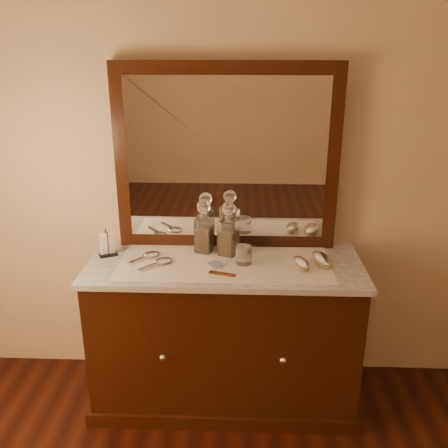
{
  "coord_description": "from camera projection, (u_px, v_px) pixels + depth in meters",
  "views": [
    {
      "loc": [
        0.09,
        -0.36,
        1.92
      ],
      "look_at": [
        0.0,
        1.85,
        1.1
      ],
      "focal_mm": 38.93,
      "sensor_mm": 36.0,
      "label": 1
    }
  ],
  "objects": [
    {
      "name": "hand_mirror_inner",
      "position": [
        160.0,
        262.0,
        2.52
      ],
      "size": [
        0.18,
        0.19,
        0.02
      ],
      "color": "silver",
      "rests_on": "lace_runner"
    },
    {
      "name": "dresser_plinth",
      "position": [
        225.0,
        388.0,
        2.83
      ],
      "size": [
        1.46,
        0.59,
        0.08
      ],
      "primitive_type": "cube",
      "color": "black",
      "rests_on": "floor"
    },
    {
      "name": "marble_top",
      "position": [
        225.0,
        265.0,
        2.55
      ],
      "size": [
        1.44,
        0.59,
        0.03
      ],
      "primitive_type": "cube",
      "color": "white",
      "rests_on": "dresser_cabinet"
    },
    {
      "name": "napkin_rack",
      "position": [
        108.0,
        245.0,
        2.61
      ],
      "size": [
        0.11,
        0.09,
        0.14
      ],
      "color": "black",
      "rests_on": "marble_top"
    },
    {
      "name": "pin_dish",
      "position": [
        215.0,
        264.0,
        2.49
      ],
      "size": [
        0.1,
        0.1,
        0.01
      ],
      "primitive_type": "cylinder",
      "rotation": [
        0.0,
        0.0,
        -0.4
      ],
      "color": "white",
      "rests_on": "lace_runner"
    },
    {
      "name": "knob_left",
      "position": [
        163.0,
        357.0,
        2.43
      ],
      "size": [
        0.04,
        0.04,
        0.04
      ],
      "primitive_type": "sphere",
      "color": "silver",
      "rests_on": "dresser_cabinet"
    },
    {
      "name": "tumblers",
      "position": [
        244.0,
        255.0,
        2.51
      ],
      "size": [
        0.08,
        0.08,
        0.09
      ],
      "color": "white",
      "rests_on": "lace_runner"
    },
    {
      "name": "brush_far",
      "position": [
        322.0,
        260.0,
        2.51
      ],
      "size": [
        0.12,
        0.19,
        0.05
      ],
      "color": "#937C5A",
      "rests_on": "lace_runner"
    },
    {
      "name": "decanter_right",
      "position": [
        228.0,
        234.0,
        2.6
      ],
      "size": [
        0.12,
        0.12,
        0.3
      ],
      "color": "brown",
      "rests_on": "lace_runner"
    },
    {
      "name": "dresser_cabinet",
      "position": [
        225.0,
        334.0,
        2.7
      ],
      "size": [
        1.4,
        0.55,
        0.82
      ],
      "primitive_type": "cube",
      "color": "black",
      "rests_on": "floor"
    },
    {
      "name": "mirror_glass",
      "position": [
        226.0,
        160.0,
        2.57
      ],
      "size": [
        1.06,
        0.01,
        0.86
      ],
      "primitive_type": "cube",
      "color": "white",
      "rests_on": "marble_top"
    },
    {
      "name": "mirror_frame",
      "position": [
        227.0,
        158.0,
        2.6
      ],
      "size": [
        1.2,
        0.08,
        1.0
      ],
      "primitive_type": "cube",
      "color": "black",
      "rests_on": "marble_top"
    },
    {
      "name": "decanter_left",
      "position": [
        204.0,
        232.0,
        2.64
      ],
      "size": [
        0.11,
        0.11,
        0.29
      ],
      "color": "brown",
      "rests_on": "lace_runner"
    },
    {
      "name": "lace_runner",
      "position": [
        225.0,
        263.0,
        2.53
      ],
      "size": [
        1.1,
        0.45,
        0.0
      ],
      "primitive_type": "cube",
      "color": "silver",
      "rests_on": "marble_top"
    },
    {
      "name": "comb",
      "position": [
        222.0,
        274.0,
        2.4
      ],
      "size": [
        0.14,
        0.06,
        0.01
      ],
      "primitive_type": "cube",
      "rotation": [
        0.0,
        0.0,
        -0.29
      ],
      "color": "brown",
      "rests_on": "lace_runner"
    },
    {
      "name": "brush_near",
      "position": [
        301.0,
        264.0,
        2.47
      ],
      "size": [
        0.1,
        0.16,
        0.04
      ],
      "color": "#937C5A",
      "rests_on": "lace_runner"
    },
    {
      "name": "hand_mirror_outer",
      "position": [
        149.0,
        255.0,
        2.6
      ],
      "size": [
        0.16,
        0.19,
        0.02
      ],
      "color": "silver",
      "rests_on": "lace_runner"
    },
    {
      "name": "knob_right",
      "position": [
        283.0,
        360.0,
        2.41
      ],
      "size": [
        0.04,
        0.04,
        0.04
      ],
      "primitive_type": "sphere",
      "color": "silver",
      "rests_on": "dresser_cabinet"
    }
  ]
}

